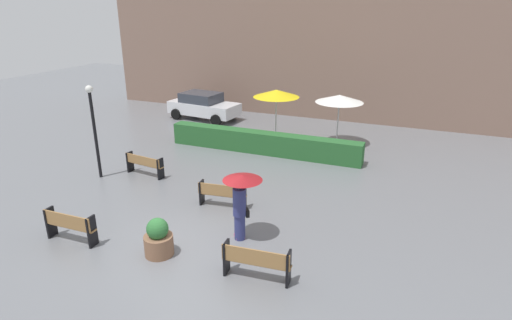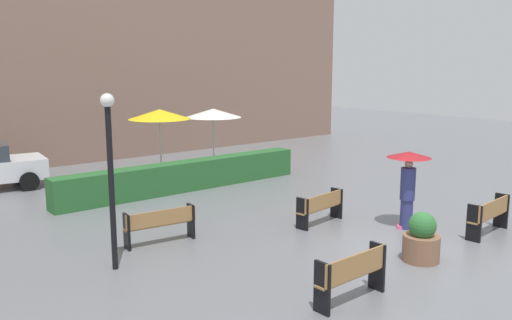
# 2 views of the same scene
# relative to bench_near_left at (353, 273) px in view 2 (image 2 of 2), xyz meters

# --- Properties ---
(ground_plane) EXTENTS (60.00, 60.00, 0.00)m
(ground_plane) POSITION_rel_bench_near_left_xyz_m (3.03, 0.96, -0.55)
(ground_plane) COLOR slate
(bench_near_left) EXTENTS (1.65, 0.38, 0.93)m
(bench_near_left) POSITION_rel_bench_near_left_xyz_m (0.00, 0.00, 0.00)
(bench_near_left) COLOR #9E7242
(bench_near_left) RESTS_ON ground
(bench_near_right) EXTENTS (1.76, 0.50, 0.91)m
(bench_near_right) POSITION_rel_bench_near_left_xyz_m (5.66, 0.38, -0.01)
(bench_near_right) COLOR #9E7242
(bench_near_right) RESTS_ON ground
(bench_mid_center) EXTENTS (1.67, 0.57, 0.84)m
(bench_mid_center) POSITION_rel_bench_near_left_xyz_m (3.04, 3.71, -0.06)
(bench_mid_center) COLOR #9E7242
(bench_mid_center) RESTS_ON ground
(bench_far_left) EXTENTS (1.77, 0.55, 0.84)m
(bench_far_left) POSITION_rel_bench_near_left_xyz_m (-1.10, 5.01, -0.04)
(bench_far_left) COLOR #9E7242
(bench_far_left) RESTS_ON ground
(pedestrian_with_umbrella) EXTENTS (1.14, 1.14, 2.03)m
(pedestrian_with_umbrella) POSITION_rel_bench_near_left_xyz_m (4.50, 2.05, 0.84)
(pedestrian_with_umbrella) COLOR navy
(pedestrian_with_umbrella) RESTS_ON ground
(planter_pot) EXTENTS (0.80, 0.80, 1.10)m
(planter_pot) POSITION_rel_bench_near_left_xyz_m (2.75, 0.41, -0.08)
(planter_pot) COLOR brown
(planter_pot) RESTS_ON ground
(lamp_post) EXTENTS (0.28, 0.28, 3.67)m
(lamp_post) POSITION_rel_bench_near_left_xyz_m (-2.64, 4.20, 1.72)
(lamp_post) COLOR black
(lamp_post) RESTS_ON ground
(patio_umbrella_yellow) EXTENTS (2.22, 2.22, 2.65)m
(patio_umbrella_yellow) POSITION_rel_bench_near_left_xyz_m (2.31, 11.04, 1.91)
(patio_umbrella_yellow) COLOR silver
(patio_umbrella_yellow) RESTS_ON ground
(patio_umbrella_white) EXTENTS (2.28, 2.28, 2.47)m
(patio_umbrella_white) POSITION_rel_bench_near_left_xyz_m (5.19, 11.85, 1.74)
(patio_umbrella_white) COLOR silver
(patio_umbrella_white) RESTS_ON ground
(hedge_strip) EXTENTS (9.11, 0.70, 0.99)m
(hedge_strip) POSITION_rel_bench_near_left_xyz_m (2.29, 9.36, -0.06)
(hedge_strip) COLOR #28602D
(hedge_strip) RESTS_ON ground
(building_facade) EXTENTS (28.00, 1.20, 10.42)m
(building_facade) POSITION_rel_bench_near_left_xyz_m (3.03, 16.96, 4.66)
(building_facade) COLOR #846656
(building_facade) RESTS_ON ground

